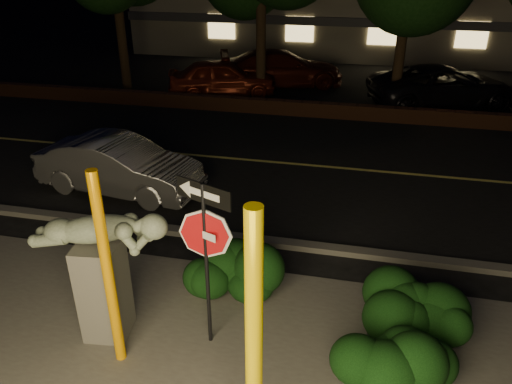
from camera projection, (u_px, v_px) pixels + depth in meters
ground at (315, 129)px, 16.13m from camera, size 90.00×90.00×0.00m
road at (303, 165)px, 13.51m from camera, size 80.00×8.00×0.01m
lane_marking at (303, 164)px, 13.50m from camera, size 80.00×0.12×0.00m
curb at (275, 243)px, 9.91m from camera, size 80.00×0.25×0.12m
brick_wall at (320, 110)px, 17.15m from camera, size 40.00×0.35×0.50m
parking_lot at (333, 78)px, 22.23m from camera, size 40.00×12.00×0.01m
building at (347, 10)px, 28.31m from camera, size 22.00×10.20×4.00m
yellow_pole_left at (108, 273)px, 6.57m from camera, size 0.15×0.15×2.99m
yellow_pole_right at (254, 362)px, 4.86m from camera, size 0.17×0.17×3.46m
signpost at (205, 235)px, 6.71m from camera, size 0.84×0.36×2.64m
sculpture at (102, 262)px, 7.13m from camera, size 2.00×0.74×2.13m
hedge_center at (233, 268)px, 8.40m from camera, size 2.05×1.50×0.97m
hedge_right at (414, 304)px, 7.42m from camera, size 1.99×1.52×1.16m
hedge_far_right at (394, 360)px, 6.48m from camera, size 1.65×1.13×1.08m
silver_sedan at (119, 166)px, 11.82m from camera, size 4.13×1.89×1.31m
parked_car_red at (222, 78)px, 19.33m from camera, size 4.46×2.90×1.41m
parked_car_darkred at (282, 68)px, 20.67m from camera, size 5.45×3.57×1.47m
parked_car_dark at (444, 86)px, 18.05m from camera, size 5.86×4.19×1.48m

